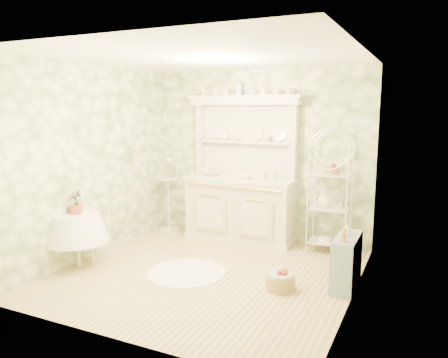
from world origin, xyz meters
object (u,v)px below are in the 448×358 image
at_px(kitchen_dresser, 240,169).
at_px(round_table, 78,238).
at_px(side_shelf, 347,261).
at_px(bakers_rack, 330,194).
at_px(floor_basket, 281,280).
at_px(cafe_chair, 91,229).
at_px(birdcage_stand, 168,189).

height_order(kitchen_dresser, round_table, kitchen_dresser).
relative_size(kitchen_dresser, side_shelf, 3.07).
bearing_deg(bakers_rack, floor_basket, -101.73).
bearing_deg(side_shelf, bakers_rack, 117.31).
bearing_deg(cafe_chair, round_table, -80.40).
height_order(side_shelf, round_table, round_table).
height_order(kitchen_dresser, side_shelf, kitchen_dresser).
height_order(kitchen_dresser, cafe_chair, kitchen_dresser).
relative_size(kitchen_dresser, cafe_chair, 2.63).
bearing_deg(kitchen_dresser, bakers_rack, 0.32).
xyz_separation_m(side_shelf, round_table, (-3.36, -0.83, 0.07)).
relative_size(round_table, cafe_chair, 0.89).
bearing_deg(side_shelf, cafe_chair, -164.47).
bearing_deg(birdcage_stand, side_shelf, -19.36).
distance_m(round_table, floor_basket, 2.74).
relative_size(kitchen_dresser, birdcage_stand, 1.57).
bearing_deg(kitchen_dresser, cafe_chair, -130.05).
distance_m(birdcage_stand, floor_basket, 3.00).
bearing_deg(round_table, bakers_rack, 35.11).
xyz_separation_m(kitchen_dresser, side_shelf, (1.88, -1.19, -0.82)).
bearing_deg(cafe_chair, bakers_rack, 41.06).
height_order(bakers_rack, side_shelf, bakers_rack).
distance_m(bakers_rack, side_shelf, 1.40).
bearing_deg(bakers_rack, round_table, -149.63).
distance_m(kitchen_dresser, bakers_rack, 1.44).
bearing_deg(floor_basket, kitchen_dresser, 126.84).
relative_size(side_shelf, floor_basket, 2.07).
height_order(bakers_rack, birdcage_stand, bakers_rack).
bearing_deg(birdcage_stand, cafe_chair, -96.34).
bearing_deg(floor_basket, birdcage_stand, 148.45).
height_order(kitchen_dresser, birdcage_stand, kitchen_dresser).
height_order(cafe_chair, birdcage_stand, birdcage_stand).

